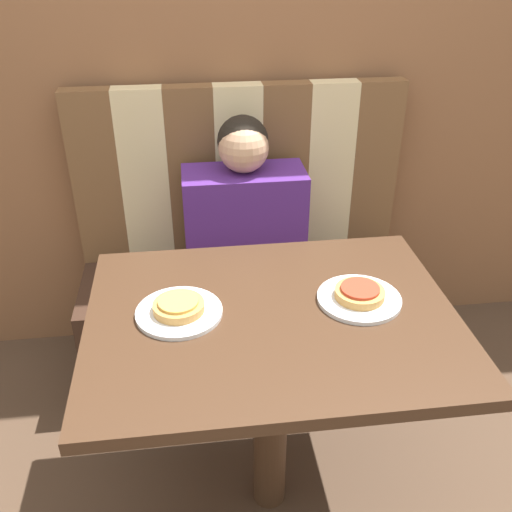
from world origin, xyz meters
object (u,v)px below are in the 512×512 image
at_px(pizza_right, 360,293).
at_px(pizza_left, 179,306).
at_px(plate_left, 179,312).
at_px(person, 244,208).
at_px(plate_right, 359,299).

bearing_deg(pizza_right, pizza_left, 180.00).
bearing_deg(pizza_right, plate_left, 180.00).
relative_size(person, plate_left, 2.72).
height_order(plate_right, pizza_right, pizza_right).
xyz_separation_m(person, plate_right, (0.24, -0.64, 0.02)).
bearing_deg(person, plate_left, -110.48).
xyz_separation_m(pizza_left, pizza_right, (0.48, 0.00, 0.00)).
distance_m(person, plate_right, 0.69).
relative_size(person, plate_right, 2.72).
height_order(person, pizza_right, person).
relative_size(person, pizza_left, 4.59).
bearing_deg(pizza_right, person, 110.48).
distance_m(plate_left, plate_right, 0.48).
bearing_deg(person, plate_right, -69.52).
distance_m(plate_left, pizza_right, 0.48).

